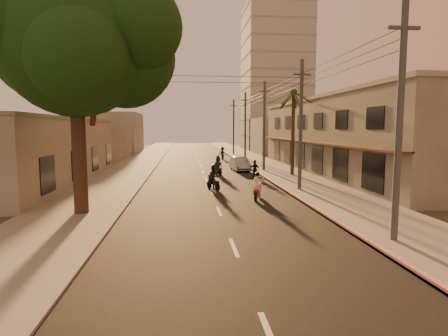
{
  "coord_description": "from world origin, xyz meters",
  "views": [
    {
      "loc": [
        -1.74,
        -17.24,
        4.4
      ],
      "look_at": [
        0.54,
        4.68,
        2.02
      ],
      "focal_mm": 30.0,
      "sensor_mm": 36.0,
      "label": 1
    }
  ],
  "objects_px": {
    "parked_car": "(240,164)",
    "broadleaf_tree": "(84,44)",
    "scooter_red": "(257,187)",
    "scooter_mid_b": "(255,170)",
    "scooter_mid_a": "(214,178)",
    "scooter_far_b": "(223,154)",
    "scooter_far_a": "(218,166)",
    "palm_tree": "(294,97)"
  },
  "relations": [
    {
      "from": "parked_car",
      "to": "broadleaf_tree",
      "type": "bearing_deg",
      "value": -123.85
    },
    {
      "from": "broadleaf_tree",
      "to": "scooter_red",
      "type": "xyz_separation_m",
      "value": [
        9.22,
        2.79,
        -7.7
      ]
    },
    {
      "from": "parked_car",
      "to": "scooter_mid_b",
      "type": "bearing_deg",
      "value": -90.53
    },
    {
      "from": "scooter_mid_a",
      "to": "scooter_far_b",
      "type": "distance_m",
      "value": 25.13
    },
    {
      "from": "scooter_far_a",
      "to": "scooter_far_b",
      "type": "distance_m",
      "value": 16.72
    },
    {
      "from": "scooter_far_a",
      "to": "parked_car",
      "type": "relative_size",
      "value": 0.42
    },
    {
      "from": "palm_tree",
      "to": "scooter_far_b",
      "type": "relative_size",
      "value": 4.46
    },
    {
      "from": "scooter_mid_b",
      "to": "parked_car",
      "type": "relative_size",
      "value": 0.38
    },
    {
      "from": "palm_tree",
      "to": "parked_car",
      "type": "relative_size",
      "value": 1.89
    },
    {
      "from": "scooter_red",
      "to": "scooter_far_a",
      "type": "xyz_separation_m",
      "value": [
        -1.32,
        12.37,
        0.04
      ]
    },
    {
      "from": "palm_tree",
      "to": "parked_car",
      "type": "height_order",
      "value": "palm_tree"
    },
    {
      "from": "scooter_mid_b",
      "to": "parked_car",
      "type": "distance_m",
      "value": 6.12
    },
    {
      "from": "broadleaf_tree",
      "to": "scooter_mid_b",
      "type": "height_order",
      "value": "broadleaf_tree"
    },
    {
      "from": "broadleaf_tree",
      "to": "scooter_red",
      "type": "relative_size",
      "value": 6.95
    },
    {
      "from": "broadleaf_tree",
      "to": "scooter_mid_b",
      "type": "bearing_deg",
      "value": 48.51
    },
    {
      "from": "broadleaf_tree",
      "to": "palm_tree",
      "type": "distance_m",
      "value": 20.18
    },
    {
      "from": "scooter_far_b",
      "to": "parked_car",
      "type": "relative_size",
      "value": 0.42
    },
    {
      "from": "scooter_mid_a",
      "to": "scooter_far_b",
      "type": "height_order",
      "value": "scooter_mid_a"
    },
    {
      "from": "broadleaf_tree",
      "to": "palm_tree",
      "type": "bearing_deg",
      "value": 43.48
    },
    {
      "from": "scooter_mid_a",
      "to": "scooter_red",
      "type": "bearing_deg",
      "value": -82.81
    },
    {
      "from": "broadleaf_tree",
      "to": "scooter_far_a",
      "type": "xyz_separation_m",
      "value": [
        7.9,
        15.16,
        -7.66
      ]
    },
    {
      "from": "scooter_red",
      "to": "scooter_mid_a",
      "type": "height_order",
      "value": "scooter_mid_a"
    },
    {
      "from": "scooter_mid_b",
      "to": "parked_car",
      "type": "bearing_deg",
      "value": 106.99
    },
    {
      "from": "broadleaf_tree",
      "to": "scooter_red",
      "type": "height_order",
      "value": "broadleaf_tree"
    },
    {
      "from": "scooter_mid_a",
      "to": "scooter_far_a",
      "type": "distance_m",
      "value": 8.4
    },
    {
      "from": "broadleaf_tree",
      "to": "parked_car",
      "type": "xyz_separation_m",
      "value": [
        10.42,
        18.34,
        -7.78
      ]
    },
    {
      "from": "palm_tree",
      "to": "scooter_mid_b",
      "type": "height_order",
      "value": "palm_tree"
    },
    {
      "from": "scooter_red",
      "to": "scooter_far_a",
      "type": "relative_size",
      "value": 0.96
    },
    {
      "from": "palm_tree",
      "to": "scooter_red",
      "type": "distance_m",
      "value": 13.86
    },
    {
      "from": "scooter_mid_b",
      "to": "scooter_far_b",
      "type": "distance_m",
      "value": 19.55
    },
    {
      "from": "palm_tree",
      "to": "scooter_mid_a",
      "type": "xyz_separation_m",
      "value": [
        -7.76,
        -7.03,
        -6.32
      ]
    },
    {
      "from": "broadleaf_tree",
      "to": "scooter_far_b",
      "type": "bearing_deg",
      "value": 72.57
    },
    {
      "from": "palm_tree",
      "to": "scooter_mid_a",
      "type": "height_order",
      "value": "palm_tree"
    },
    {
      "from": "palm_tree",
      "to": "scooter_mid_b",
      "type": "relative_size",
      "value": 4.95
    },
    {
      "from": "scooter_red",
      "to": "scooter_mid_a",
      "type": "relative_size",
      "value": 0.96
    },
    {
      "from": "broadleaf_tree",
      "to": "scooter_far_a",
      "type": "bearing_deg",
      "value": 62.49
    },
    {
      "from": "broadleaf_tree",
      "to": "scooter_far_b",
      "type": "relative_size",
      "value": 6.58
    },
    {
      "from": "scooter_far_a",
      "to": "palm_tree",
      "type": "bearing_deg",
      "value": -27.5
    },
    {
      "from": "scooter_far_b",
      "to": "scooter_mid_b",
      "type": "bearing_deg",
      "value": -88.98
    },
    {
      "from": "palm_tree",
      "to": "scooter_far_a",
      "type": "bearing_deg",
      "value": 168.98
    },
    {
      "from": "broadleaf_tree",
      "to": "scooter_mid_a",
      "type": "xyz_separation_m",
      "value": [
        6.86,
        6.83,
        -7.65
      ]
    },
    {
      "from": "scooter_red",
      "to": "scooter_far_b",
      "type": "height_order",
      "value": "scooter_far_b"
    }
  ]
}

